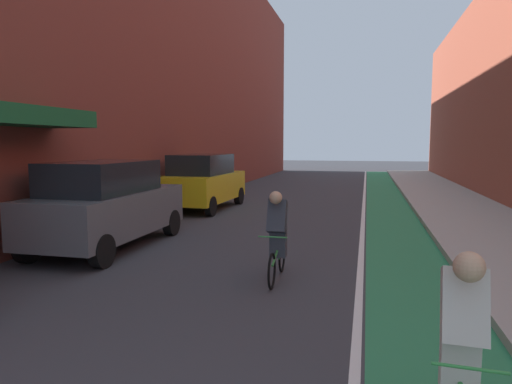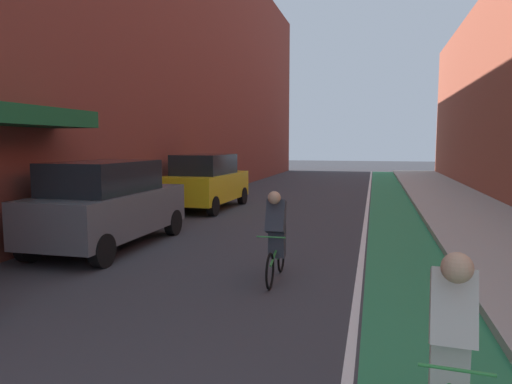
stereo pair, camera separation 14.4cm
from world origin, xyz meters
name	(u,v)px [view 2 (the right image)]	position (x,y,z in m)	size (l,w,h in m)	color
ground_plane	(296,209)	(0.00, 17.22, 0.00)	(93.38, 93.38, 0.00)	#38383D
bike_lane_paint	(392,205)	(3.40, 19.22, 0.00)	(1.60, 42.45, 0.00)	#2D8451
lane_divider_stripe	(368,204)	(2.50, 19.22, 0.00)	(0.12, 42.45, 0.00)	white
sidewalk_right	(460,205)	(5.83, 19.22, 0.07)	(3.26, 42.45, 0.14)	#A8A59E
building_facade_left	(164,53)	(-5.99, 19.21, 6.17)	(4.15, 42.45, 12.34)	brown
parked_suv_gray	(108,203)	(-3.15, 10.06, 1.02)	(1.88, 4.36, 1.98)	#595B60
parked_suv_yellow_cab	(207,181)	(-3.15, 16.47, 1.02)	(2.00, 4.28, 1.98)	yellow
cyclist_lead	(451,353)	(3.30, 4.40, 0.81)	(0.48, 1.74, 1.63)	black
cyclist_mid	(276,232)	(1.08, 8.54, 0.84)	(0.48, 1.65, 1.58)	black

